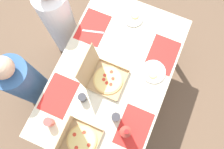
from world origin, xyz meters
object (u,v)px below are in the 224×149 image
Objects in this scene: plate_middle at (133,18)px; soda_bottle at (125,132)px; cup_clear_right at (82,98)px; pizza_box_center at (78,138)px; pizza_box_corner_left at (104,77)px; plate_near_right at (153,72)px; cup_clear_left at (49,122)px; diner_left_seat at (28,83)px; cup_red at (116,117)px; diner_right_seat at (60,22)px.

plate_middle is 0.61× the size of soda_bottle.
plate_middle is 0.93m from cup_clear_right.
pizza_box_center is at bearing 120.89° from soda_bottle.
pizza_box_corner_left is 0.46m from plate_near_right.
plate_middle is (0.68, -0.02, -0.04)m from pizza_box_corner_left.
cup_clear_left is 0.58m from diner_left_seat.
plate_middle is at bearing 12.87° from cup_red.
diner_right_seat is at bearing 0.00° from diner_left_seat.
pizza_box_center is 1.25m from plate_middle.
plate_near_right is (0.23, -0.39, -0.04)m from pizza_box_corner_left.
diner_left_seat is (0.06, 1.07, -0.35)m from soda_bottle.
cup_clear_right is (0.30, -0.17, -0.01)m from cup_clear_left.
pizza_box_center is at bearing -178.34° from pizza_box_corner_left.
plate_middle is at bearing 40.17° from plate_near_right.
diner_right_seat reaches higher than pizza_box_center.
cup_clear_right is (0.04, 0.33, -0.01)m from cup_red.
soda_bottle is 0.47m from cup_clear_right.
pizza_box_corner_left reaches higher than plate_near_right.
cup_red is 1.00m from diner_left_seat.
pizza_box_corner_left reaches higher than soda_bottle.
pizza_box_corner_left is 0.31× the size of diner_left_seat.
cup_red is (-0.29, -0.24, 0.00)m from pizza_box_corner_left.
pizza_box_corner_left is 0.87m from diner_right_seat.
soda_bottle is 0.27× the size of diner_right_seat.
pizza_box_center is at bearing -160.86° from cup_clear_right.
pizza_box_center is 1.65× the size of plate_middle.
plate_near_right is at bearing -45.79° from cup_clear_right.
cup_red is 0.09× the size of diner_right_seat.
diner_left_seat reaches higher than cup_red.
soda_bottle is 0.28× the size of diner_left_seat.
cup_clear_left is (-0.18, 0.62, -0.08)m from soda_bottle.
plate_near_right is 2.60× the size of cup_clear_right.
pizza_box_center is 1.45× the size of plate_near_right.
cup_clear_right is (0.12, 0.45, -0.09)m from soda_bottle.
soda_bottle is at bearing -73.99° from cup_clear_left.
pizza_box_center is at bearing -109.64° from diner_left_seat.
cup_red reaches higher than plate_middle.
pizza_box_center is at bearing 141.97° from cup_red.
plate_middle is 0.88× the size of plate_near_right.
diner_left_seat is at bearing 180.00° from diner_right_seat.
plate_middle is at bearing 17.69° from soda_bottle.
cup_clear_right reaches higher than plate_near_right.
soda_bottle is at bearing -136.31° from pizza_box_corner_left.
cup_clear_right is 0.07× the size of diner_right_seat.
pizza_box_center is 1.26m from diner_right_seat.
diner_right_seat is at bearing 25.01° from cup_clear_left.
diner_right_seat is (0.74, 0.00, 0.03)m from diner_left_seat.
plate_near_right is at bearing -25.22° from pizza_box_center.
cup_clear_left is at bearing 106.01° from soda_bottle.
cup_clear_left is (-0.78, 0.66, 0.04)m from plate_near_right.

